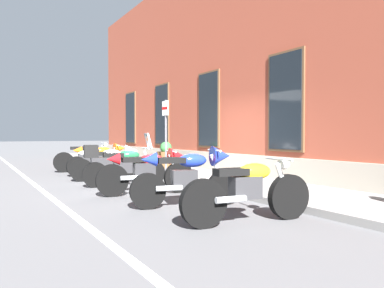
% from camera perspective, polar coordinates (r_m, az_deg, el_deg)
% --- Properties ---
extents(ground_plane, '(140.00, 140.00, 0.00)m').
position_cam_1_polar(ground_plane, '(9.82, -2.69, -5.98)').
color(ground_plane, '#4C4C4F').
extents(sidewalk, '(30.59, 2.24, 0.13)m').
position_cam_1_polar(sidewalk, '(10.38, 2.81, -5.23)').
color(sidewalk, slate).
rests_on(sidewalk, ground_plane).
extents(lane_stripe, '(30.59, 0.12, 0.01)m').
position_cam_1_polar(lane_stripe, '(8.80, -21.56, -6.91)').
color(lane_stripe, silver).
rests_on(lane_stripe, ground_plane).
extents(brick_pub_facade, '(24.59, 5.65, 7.38)m').
position_cam_1_polar(brick_pub_facade, '(13.10, 17.51, 11.99)').
color(brick_pub_facade, brown).
rests_on(brick_pub_facade, ground_plane).
extents(motorcycle_black_naked, '(0.62, 2.17, 0.99)m').
position_cam_1_polar(motorcycle_black_naked, '(13.36, -15.74, -1.95)').
color(motorcycle_black_naked, black).
rests_on(motorcycle_black_naked, ground_plane).
extents(motorcycle_orange_sport, '(0.62, 2.01, 1.01)m').
position_cam_1_polar(motorcycle_orange_sport, '(12.00, -13.57, -2.02)').
color(motorcycle_orange_sport, black).
rests_on(motorcycle_orange_sport, ground_plane).
extents(motorcycle_white_sport, '(0.81, 1.95, 0.99)m').
position_cam_1_polar(motorcycle_white_sport, '(10.49, -12.30, -2.55)').
color(motorcycle_white_sport, black).
rests_on(motorcycle_white_sport, ground_plane).
extents(motorcycle_green_touring, '(0.76, 2.01, 1.31)m').
position_cam_1_polar(motorcycle_green_touring, '(9.30, -10.92, -3.04)').
color(motorcycle_green_touring, black).
rests_on(motorcycle_green_touring, ground_plane).
extents(motorcycle_red_sport, '(0.64, 2.10, 0.99)m').
position_cam_1_polar(motorcycle_red_sport, '(7.96, -6.40, -3.79)').
color(motorcycle_red_sport, black).
rests_on(motorcycle_red_sport, ground_plane).
extents(motorcycle_blue_sport, '(0.73, 1.97, 1.06)m').
position_cam_1_polar(motorcycle_blue_sport, '(6.56, -0.13, -4.58)').
color(motorcycle_blue_sport, black).
rests_on(motorcycle_blue_sport, ground_plane).
extents(motorcycle_yellow_naked, '(0.62, 2.08, 0.93)m').
position_cam_1_polar(motorcycle_yellow_naked, '(5.41, 8.76, -6.98)').
color(motorcycle_yellow_naked, black).
rests_on(motorcycle_yellow_naked, ground_plane).
extents(parking_sign, '(0.36, 0.07, 2.20)m').
position_cam_1_polar(parking_sign, '(11.46, -4.06, 2.89)').
color(parking_sign, '#4C4C51').
rests_on(parking_sign, sidewalk).
extents(barrel_planter, '(0.66, 0.66, 0.90)m').
position_cam_1_polar(barrel_planter, '(12.80, -4.01, -2.04)').
color(barrel_planter, brown).
rests_on(barrel_planter, sidewalk).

